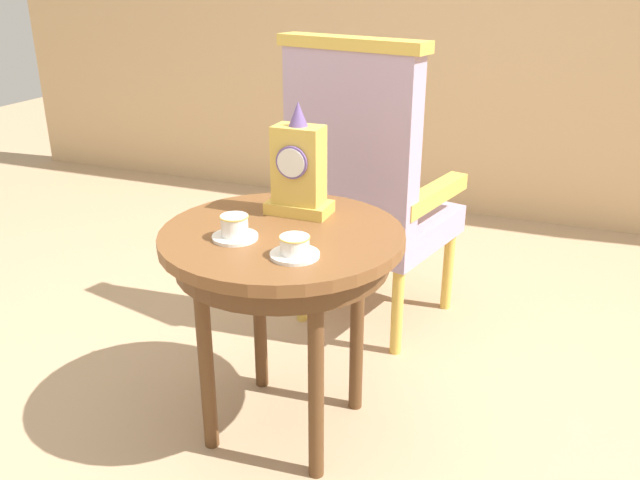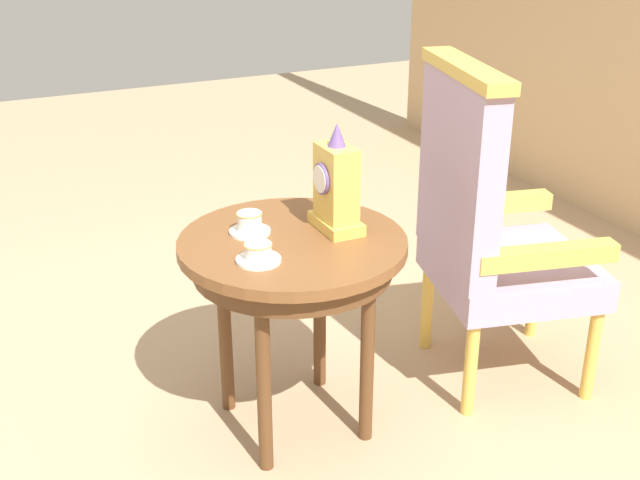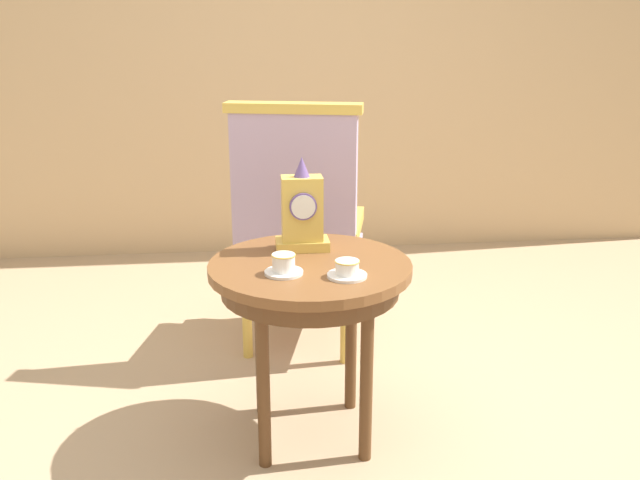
{
  "view_description": "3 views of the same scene",
  "coord_description": "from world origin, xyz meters",
  "px_view_note": "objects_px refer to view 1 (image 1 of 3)",
  "views": [
    {
      "loc": [
        0.69,
        -1.57,
        1.36
      ],
      "look_at": [
        0.03,
        0.07,
        0.63
      ],
      "focal_mm": 37.26,
      "sensor_mm": 36.0,
      "label": 1
    },
    {
      "loc": [
        2.0,
        -0.88,
        1.66
      ],
      "look_at": [
        -0.08,
        0.11,
        0.64
      ],
      "focal_mm": 45.75,
      "sensor_mm": 36.0,
      "label": 2
    },
    {
      "loc": [
        -0.26,
        -2.23,
        1.45
      ],
      "look_at": [
        -0.01,
        0.1,
        0.72
      ],
      "focal_mm": 39.22,
      "sensor_mm": 36.0,
      "label": 3
    }
  ],
  "objects_px": {
    "teacup_left": "(235,229)",
    "mantel_clock": "(299,170)",
    "armchair": "(366,185)",
    "side_table": "(283,257)",
    "teacup_right": "(295,248)"
  },
  "relations": [
    {
      "from": "teacup_left",
      "to": "mantel_clock",
      "type": "distance_m",
      "value": 0.29
    },
    {
      "from": "side_table",
      "to": "mantel_clock",
      "type": "height_order",
      "value": "mantel_clock"
    },
    {
      "from": "side_table",
      "to": "teacup_right",
      "type": "distance_m",
      "value": 0.21
    },
    {
      "from": "teacup_left",
      "to": "teacup_right",
      "type": "height_order",
      "value": "teacup_left"
    },
    {
      "from": "armchair",
      "to": "side_table",
      "type": "bearing_deg",
      "value": -91.4
    },
    {
      "from": "teacup_left",
      "to": "armchair",
      "type": "relative_size",
      "value": 0.11
    },
    {
      "from": "armchair",
      "to": "teacup_left",
      "type": "bearing_deg",
      "value": -97.9
    },
    {
      "from": "side_table",
      "to": "teacup_right",
      "type": "relative_size",
      "value": 5.39
    },
    {
      "from": "side_table",
      "to": "teacup_left",
      "type": "relative_size",
      "value": 5.5
    },
    {
      "from": "teacup_right",
      "to": "teacup_left",
      "type": "bearing_deg",
      "value": 165.93
    },
    {
      "from": "side_table",
      "to": "mantel_clock",
      "type": "distance_m",
      "value": 0.26
    },
    {
      "from": "side_table",
      "to": "teacup_left",
      "type": "height_order",
      "value": "teacup_left"
    },
    {
      "from": "mantel_clock",
      "to": "armchair",
      "type": "bearing_deg",
      "value": 86.86
    },
    {
      "from": "teacup_left",
      "to": "mantel_clock",
      "type": "height_order",
      "value": "mantel_clock"
    },
    {
      "from": "teacup_left",
      "to": "mantel_clock",
      "type": "relative_size",
      "value": 0.38
    }
  ]
}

